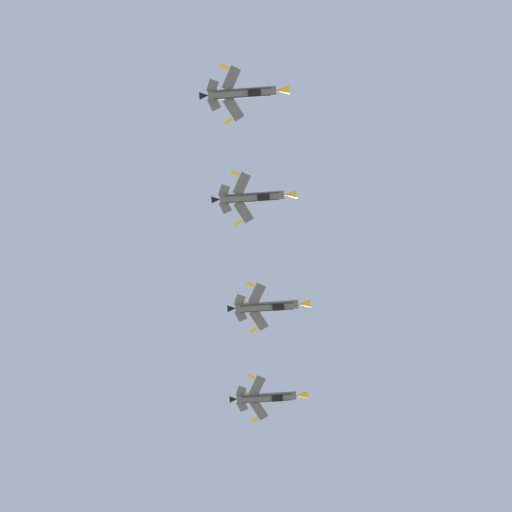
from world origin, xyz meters
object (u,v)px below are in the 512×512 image
at_px(fighter_jet_right_wing, 253,197).
at_px(fighter_jet_left_outer, 244,93).
at_px(fighter_jet_lead, 268,397).
at_px(fighter_jet_left_wing, 268,306).

height_order(fighter_jet_right_wing, fighter_jet_left_outer, fighter_jet_right_wing).
distance_m(fighter_jet_lead, fighter_jet_left_wing, 21.55).
distance_m(fighter_jet_right_wing, fighter_jet_left_outer, 19.73).
height_order(fighter_jet_lead, fighter_jet_left_wing, fighter_jet_lead).
height_order(fighter_jet_left_wing, fighter_jet_left_outer, fighter_jet_left_outer).
distance_m(fighter_jet_left_wing, fighter_jet_right_wing, 21.13).
bearing_deg(fighter_jet_left_outer, fighter_jet_lead, 179.64).
bearing_deg(fighter_jet_left_wing, fighter_jet_left_outer, -2.48).
bearing_deg(fighter_jet_right_wing, fighter_jet_left_wing, 176.12).
relative_size(fighter_jet_right_wing, fighter_jet_left_outer, 1.00).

